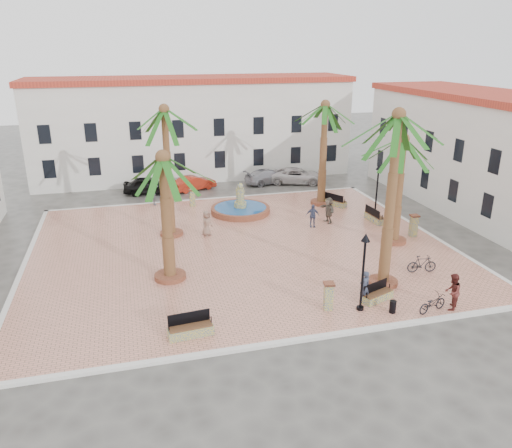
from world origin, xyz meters
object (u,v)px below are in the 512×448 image
(cyclist_a, at_px, (365,287))
(pedestrian_north, at_px, (155,194))
(bicycle_a, at_px, (432,303))
(pedestrian_fountain_a, at_px, (207,223))
(palm_s, at_px, (397,134))
(bollard_n, at_px, (192,197))
(bench_ne, at_px, (335,202))
(bicycle_b, at_px, (422,264))
(bollard_e, at_px, (414,225))
(palm_nw, at_px, (165,123))
(palm_sw, at_px, (164,174))
(bench_e, at_px, (375,217))
(car_black, at_px, (149,185))
(car_red, at_px, (194,183))
(cyclist_b, at_px, (452,292))
(car_white, at_px, (297,176))
(palm_e, at_px, (402,152))
(pedestrian_east, at_px, (329,210))
(lamppost_e, at_px, (378,182))
(lamppost_s, at_px, (364,259))
(bench_s, at_px, (191,330))
(bench_se, at_px, (378,296))
(litter_bin, at_px, (393,307))
(fountain, at_px, (240,209))
(pedestrian_fountain_b, at_px, (312,216))
(palm_ne, at_px, (325,117))
(bollard_se, at_px, (328,296))
(car_silver, at_px, (269,176))

(cyclist_a, relative_size, pedestrian_north, 0.96)
(bicycle_a, relative_size, pedestrian_fountain_a, 0.99)
(palm_s, bearing_deg, bollard_n, 116.03)
(bench_ne, height_order, bicycle_b, bench_ne)
(bollard_e, bearing_deg, cyclist_a, -134.41)
(palm_nw, bearing_deg, palm_sw, -96.45)
(palm_sw, xyz_separation_m, bench_e, (15.40, 5.68, -5.63))
(car_black, distance_m, car_red, 3.96)
(cyclist_b, xyz_separation_m, car_white, (0.70, 24.71, -0.37))
(palm_e, xyz_separation_m, bench_e, (0.69, 4.00, -5.64))
(pedestrian_north, bearing_deg, cyclist_b, -142.19)
(bicycle_a, relative_size, cyclist_b, 0.92)
(bollard_n, xyz_separation_m, pedestrian_east, (8.98, -6.44, 0.23))
(bench_ne, height_order, car_black, car_black)
(lamppost_e, distance_m, bicycle_a, 14.28)
(bench_e, relative_size, bollard_n, 1.49)
(lamppost_s, height_order, bicycle_a, lamppost_s)
(bench_s, bearing_deg, pedestrian_fountain_a, 71.70)
(bollard_e, xyz_separation_m, car_white, (-2.85, 15.49, -0.22))
(bench_se, xyz_separation_m, car_white, (3.75, 23.02, 0.30))
(cyclist_a, bearing_deg, cyclist_b, 142.34)
(bench_s, distance_m, bicycle_a, 11.62)
(bench_se, bearing_deg, car_black, 92.55)
(bench_se, height_order, car_black, car_black)
(lamppost_s, height_order, pedestrian_north, lamppost_s)
(car_red, bearing_deg, palm_e, -167.33)
(pedestrian_east, relative_size, car_red, 0.48)
(palm_nw, height_order, cyclist_a, palm_nw)
(litter_bin, height_order, car_black, car_black)
(bench_se, relative_size, lamppost_e, 0.46)
(bench_ne, bearing_deg, fountain, 58.64)
(bollard_n, height_order, pedestrian_fountain_b, pedestrian_fountain_b)
(palm_ne, bearing_deg, bench_se, -101.83)
(bollard_e, distance_m, litter_bin, 10.95)
(bench_e, xyz_separation_m, pedestrian_north, (-15.23, 8.18, 0.58))
(pedestrian_fountain_a, bearing_deg, bollard_se, -110.29)
(pedestrian_north, height_order, car_silver, pedestrian_north)
(lamppost_e, bearing_deg, palm_nw, 179.40)
(cyclist_a, bearing_deg, lamppost_s, 39.13)
(bollard_n, bearing_deg, bench_e, -29.93)
(bollard_se, bearing_deg, palm_nw, 117.57)
(bicycle_a, bearing_deg, fountain, 2.48)
(palm_nw, bearing_deg, car_silver, 48.45)
(palm_e, bearing_deg, bicycle_b, -100.40)
(palm_nw, relative_size, lamppost_s, 2.19)
(fountain, distance_m, bench_ne, 7.75)
(pedestrian_fountain_a, bearing_deg, bicycle_a, -95.50)
(pedestrian_fountain_a, bearing_deg, lamppost_s, -104.67)
(fountain, xyz_separation_m, bollard_e, (10.11, -7.88, 0.47))
(bicycle_b, height_order, pedestrian_fountain_b, pedestrian_fountain_b)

